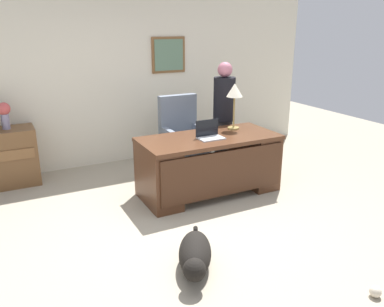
# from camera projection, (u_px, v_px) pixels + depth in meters

# --- Properties ---
(ground_plane) EXTENTS (12.00, 12.00, 0.00)m
(ground_plane) POSITION_uv_depth(u_px,v_px,m) (191.00, 227.00, 4.41)
(ground_plane) COLOR #9E937F
(back_wall) EXTENTS (7.00, 0.16, 2.70)m
(back_wall) POSITION_uv_depth(u_px,v_px,m) (117.00, 78.00, 6.19)
(back_wall) COLOR beige
(back_wall) RESTS_ON ground_plane
(desk) EXTENTS (1.81, 0.83, 0.78)m
(desk) POSITION_uv_depth(u_px,v_px,m) (210.00, 163.00, 5.16)
(desk) COLOR #4C2B19
(desk) RESTS_ON ground_plane
(armchair) EXTENTS (0.60, 0.59, 1.13)m
(armchair) POSITION_uv_depth(u_px,v_px,m) (182.00, 138.00, 6.02)
(armchair) COLOR slate
(armchair) RESTS_ON ground_plane
(person_standing) EXTENTS (0.32, 0.32, 1.64)m
(person_standing) POSITION_uv_depth(u_px,v_px,m) (224.00, 116.00, 5.90)
(person_standing) COLOR #262323
(person_standing) RESTS_ON ground_plane
(dog_lying) EXTENTS (0.57, 0.74, 0.30)m
(dog_lying) POSITION_uv_depth(u_px,v_px,m) (195.00, 255.00, 3.59)
(dog_lying) COLOR black
(dog_lying) RESTS_ON ground_plane
(laptop) EXTENTS (0.32, 0.22, 0.23)m
(laptop) POSITION_uv_depth(u_px,v_px,m) (209.00, 134.00, 5.00)
(laptop) COLOR #B2B5BA
(laptop) RESTS_ON desk
(desk_lamp) EXTENTS (0.22, 0.22, 0.63)m
(desk_lamp) POSITION_uv_depth(u_px,v_px,m) (235.00, 93.00, 5.29)
(desk_lamp) COLOR #9E8447
(desk_lamp) RESTS_ON desk
(vase_with_flowers) EXTENTS (0.17, 0.17, 0.36)m
(vase_with_flowers) POSITION_uv_depth(u_px,v_px,m) (4.00, 113.00, 5.27)
(vase_with_flowers) COLOR gray
(vase_with_flowers) RESTS_ON credenza
(dog_toy_ball) EXTENTS (0.10, 0.10, 0.10)m
(dog_toy_ball) POSITION_uv_depth(u_px,v_px,m) (375.00, 292.00, 3.26)
(dog_toy_ball) COLOR beige
(dog_toy_ball) RESTS_ON ground_plane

